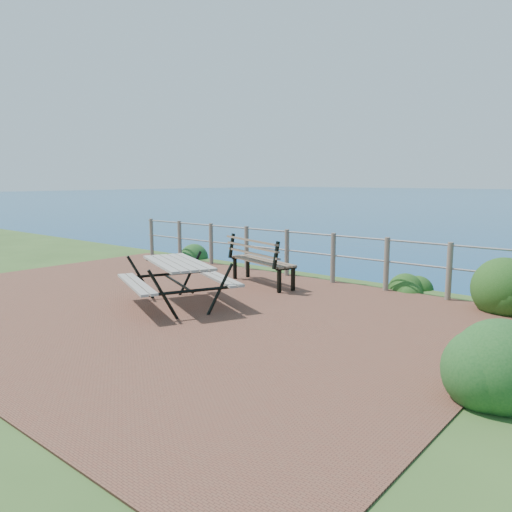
# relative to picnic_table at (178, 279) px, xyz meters

# --- Properties ---
(ground) EXTENTS (10.00, 7.00, 0.12)m
(ground) POSITION_rel_picnic_table_xyz_m (-0.20, -0.09, -0.47)
(ground) COLOR brown
(ground) RESTS_ON ground
(safety_railing) EXTENTS (9.40, 0.10, 1.00)m
(safety_railing) POSITION_rel_picnic_table_xyz_m (-0.20, 3.26, 0.10)
(safety_railing) COLOR #6B5B4C
(safety_railing) RESTS_ON ground
(picnic_table) EXTENTS (1.89, 1.40, 0.74)m
(picnic_table) POSITION_rel_picnic_table_xyz_m (0.00, 0.00, 0.00)
(picnic_table) COLOR gray
(picnic_table) RESTS_ON ground
(park_bench) EXTENTS (1.75, 0.89, 0.96)m
(park_bench) POSITION_rel_picnic_table_xyz_m (-0.01, 2.19, 0.16)
(park_bench) COLOR brown
(park_bench) RESTS_ON ground
(shrub_lip_west) EXTENTS (0.86, 0.86, 0.64)m
(shrub_lip_west) POSITION_rel_picnic_table_xyz_m (-3.64, 3.68, -0.47)
(shrub_lip_west) COLOR #1C4C1D
(shrub_lip_west) RESTS_ON ground
(shrub_lip_east) EXTENTS (0.74, 0.74, 0.47)m
(shrub_lip_east) POSITION_rel_picnic_table_xyz_m (2.25, 3.72, -0.47)
(shrub_lip_east) COLOR #1C4916
(shrub_lip_east) RESTS_ON ground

